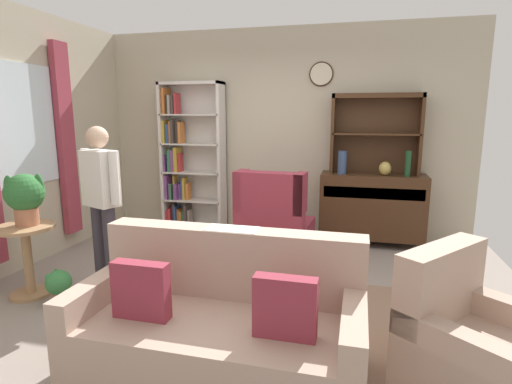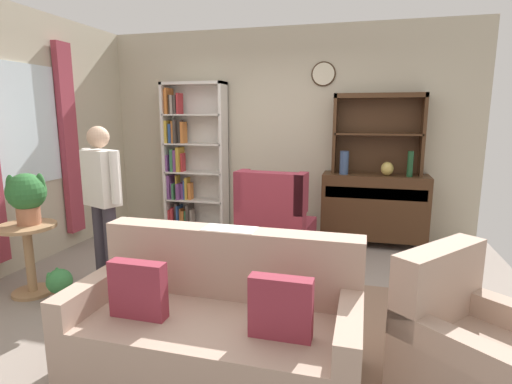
# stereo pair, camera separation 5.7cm
# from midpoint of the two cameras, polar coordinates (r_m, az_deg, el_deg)

# --- Properties ---
(ground_plane) EXTENTS (5.40, 4.60, 0.02)m
(ground_plane) POSITION_cam_midpoint_polar(r_m,az_deg,el_deg) (3.92, -1.80, -14.40)
(ground_plane) COLOR gray
(wall_back) EXTENTS (5.00, 0.09, 2.80)m
(wall_back) POSITION_cam_midpoint_polar(r_m,az_deg,el_deg) (5.62, 4.43, 8.25)
(wall_back) COLOR #BCB299
(wall_back) RESTS_ON ground_plane
(wall_left) EXTENTS (0.16, 4.20, 2.80)m
(wall_left) POSITION_cam_midpoint_polar(r_m,az_deg,el_deg) (4.93, -31.29, 6.25)
(wall_left) COLOR #BCB299
(wall_left) RESTS_ON ground_plane
(area_rug) EXTENTS (2.77, 1.62, 0.01)m
(area_rug) POSITION_cam_midpoint_polar(r_m,az_deg,el_deg) (3.60, -0.04, -16.53)
(area_rug) COLOR #846651
(area_rug) RESTS_ON ground_plane
(bookshelf) EXTENTS (0.90, 0.30, 2.10)m
(bookshelf) POSITION_cam_midpoint_polar(r_m,az_deg,el_deg) (5.87, -9.05, 4.43)
(bookshelf) COLOR silver
(bookshelf) RESTS_ON ground_plane
(sideboard) EXTENTS (1.30, 0.45, 0.92)m
(sideboard) POSITION_cam_midpoint_polar(r_m,az_deg,el_deg) (5.38, 16.58, -1.94)
(sideboard) COLOR #422816
(sideboard) RESTS_ON ground_plane
(sideboard_hutch) EXTENTS (1.10, 0.26, 1.00)m
(sideboard_hutch) POSITION_cam_midpoint_polar(r_m,az_deg,el_deg) (5.36, 17.17, 9.32)
(sideboard_hutch) COLOR #422816
(sideboard_hutch) RESTS_ON sideboard
(vase_tall) EXTENTS (0.11, 0.11, 0.29)m
(vase_tall) POSITION_cam_midpoint_polar(r_m,az_deg,el_deg) (5.21, 12.64, 4.06)
(vase_tall) COLOR #33476B
(vase_tall) RESTS_ON sideboard
(vase_round) EXTENTS (0.15, 0.15, 0.17)m
(vase_round) POSITION_cam_midpoint_polar(r_m,az_deg,el_deg) (5.24, 18.32, 3.13)
(vase_round) COLOR tan
(vase_round) RESTS_ON sideboard
(bottle_wine) EXTENTS (0.07, 0.07, 0.31)m
(bottle_wine) POSITION_cam_midpoint_polar(r_m,az_deg,el_deg) (5.23, 21.23, 3.71)
(bottle_wine) COLOR #194223
(bottle_wine) RESTS_ON sideboard
(couch_floral) EXTENTS (1.81, 0.87, 0.90)m
(couch_floral) POSITION_cam_midpoint_polar(r_m,az_deg,el_deg) (2.75, -4.87, -18.59)
(couch_floral) COLOR tan
(couch_floral) RESTS_ON ground_plane
(armchair_floral) EXTENTS (1.08, 1.07, 0.88)m
(armchair_floral) POSITION_cam_midpoint_polar(r_m,az_deg,el_deg) (2.84, 29.00, -19.51)
(armchair_floral) COLOR tan
(armchair_floral) RESTS_ON ground_plane
(wingback_chair) EXTENTS (0.84, 0.86, 1.05)m
(wingback_chair) POSITION_cam_midpoint_polar(r_m,az_deg,el_deg) (4.69, 3.05, -4.94)
(wingback_chair) COLOR maroon
(wingback_chair) RESTS_ON ground_plane
(plant_stand) EXTENTS (0.52, 0.52, 0.67)m
(plant_stand) POSITION_cam_midpoint_polar(r_m,az_deg,el_deg) (4.32, -29.07, -7.37)
(plant_stand) COLOR #A87F56
(plant_stand) RESTS_ON ground_plane
(potted_plant_large) EXTENTS (0.34, 0.34, 0.47)m
(potted_plant_large) POSITION_cam_midpoint_polar(r_m,az_deg,el_deg) (4.21, -29.27, -0.31)
(potted_plant_large) COLOR #AD6B4C
(potted_plant_large) RESTS_ON plant_stand
(potted_plant_small) EXTENTS (0.22, 0.22, 0.31)m
(potted_plant_small) POSITION_cam_midpoint_polar(r_m,az_deg,el_deg) (4.09, -25.64, -11.51)
(potted_plant_small) COLOR #AD6B4C
(potted_plant_small) RESTS_ON ground_plane
(person_reading) EXTENTS (0.51, 0.31, 1.56)m
(person_reading) POSITION_cam_midpoint_polar(r_m,az_deg,el_deg) (4.06, -20.48, -0.54)
(person_reading) COLOR #38333D
(person_reading) RESTS_ON ground_plane
(coffee_table) EXTENTS (0.80, 0.50, 0.42)m
(coffee_table) POSITION_cam_midpoint_polar(r_m,az_deg,el_deg) (3.56, 0.39, -10.71)
(coffee_table) COLOR #422816
(coffee_table) RESTS_ON ground_plane
(book_stack) EXTENTS (0.19, 0.17, 0.08)m
(book_stack) POSITION_cam_midpoint_polar(r_m,az_deg,el_deg) (3.60, -1.28, -8.65)
(book_stack) COLOR #3F3833
(book_stack) RESTS_ON coffee_table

